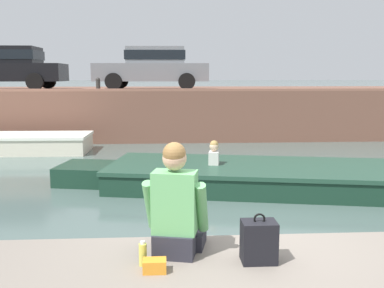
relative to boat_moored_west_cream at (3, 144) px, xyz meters
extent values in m
plane|color=#4C605B|center=(5.50, -3.73, -0.27)|extent=(400.00, 400.00, 0.00)
cube|color=brown|center=(5.50, 4.40, 0.60)|extent=(60.00, 6.00, 1.74)
cube|color=#925F4C|center=(5.50, 1.52, 1.51)|extent=(60.00, 0.24, 0.08)
cube|color=silver|center=(0.23, 0.00, -0.04)|extent=(4.52, 1.57, 0.46)
cube|color=white|center=(0.23, 0.00, 0.23)|extent=(4.58, 1.63, 0.08)
cube|color=brown|center=(0.56, -0.01, 0.13)|extent=(0.26, 1.35, 0.06)
cube|color=#193828|center=(6.63, -4.41, -0.07)|extent=(6.19, 3.10, 0.39)
cube|color=#193828|center=(3.14, -3.76, -0.07)|extent=(1.37, 1.33, 0.39)
cube|color=#244836|center=(6.63, -4.41, 0.16)|extent=(6.26, 3.17, 0.08)
cube|color=brown|center=(7.07, -4.49, 0.06)|extent=(0.58, 1.86, 0.06)
cube|color=silver|center=(5.76, -4.25, 0.24)|extent=(0.26, 0.35, 0.44)
sphere|color=beige|center=(5.76, -4.25, 0.56)|extent=(0.19, 0.19, 0.19)
sphere|color=tan|center=(5.76, -4.25, 0.60)|extent=(0.17, 0.17, 0.17)
cube|color=black|center=(-1.14, 3.54, 2.09)|extent=(4.34, 1.72, 0.64)
cube|color=black|center=(-0.97, 3.54, 2.71)|extent=(2.18, 1.50, 0.60)
cube|color=black|center=(-0.97, 3.54, 2.71)|extent=(2.26, 1.53, 0.33)
cylinder|color=black|center=(0.21, 2.69, 1.77)|extent=(0.60, 0.18, 0.60)
cylinder|color=black|center=(0.20, 4.41, 1.77)|extent=(0.60, 0.18, 0.60)
cube|color=slate|center=(4.26, 3.54, 2.09)|extent=(4.23, 1.89, 0.64)
cube|color=slate|center=(4.43, 3.53, 2.71)|extent=(2.14, 1.61, 0.60)
cube|color=black|center=(4.43, 3.53, 2.71)|extent=(2.22, 1.65, 0.33)
cylinder|color=black|center=(2.94, 2.68, 1.77)|extent=(0.61, 0.20, 0.60)
cylinder|color=black|center=(3.00, 4.48, 1.77)|extent=(0.61, 0.20, 0.60)
cylinder|color=black|center=(5.53, 2.60, 1.77)|extent=(0.61, 0.20, 0.60)
cylinder|color=black|center=(5.59, 4.40, 1.77)|extent=(0.61, 0.20, 0.60)
cylinder|color=#2D2B28|center=(2.56, 1.65, 1.64)|extent=(0.14, 0.14, 0.35)
sphere|color=#2D2B28|center=(2.56, 1.65, 1.84)|extent=(0.15, 0.15, 0.15)
cube|color=#282833|center=(4.87, -9.29, 0.58)|extent=(0.39, 0.35, 0.20)
cube|color=#282833|center=(4.92, -9.07, 0.55)|extent=(0.50, 0.41, 0.14)
cube|color=#66B26B|center=(4.87, -9.29, 0.94)|extent=(0.40, 0.29, 0.52)
cylinder|color=#66B26B|center=(5.10, -9.28, 0.89)|extent=(0.15, 0.30, 0.47)
cylinder|color=#66B26B|center=(4.67, -9.19, 0.89)|extent=(0.15, 0.30, 0.47)
sphere|color=tan|center=(4.87, -9.29, 1.31)|extent=(0.20, 0.20, 0.20)
sphere|color=olive|center=(4.87, -9.29, 1.35)|extent=(0.19, 0.19, 0.19)
cylinder|color=#CCC64C|center=(4.61, -9.47, 0.57)|extent=(0.06, 0.06, 0.18)
cylinder|color=white|center=(4.61, -9.47, 0.68)|extent=(0.04, 0.04, 0.02)
cube|color=black|center=(5.55, -9.46, 0.65)|extent=(0.28, 0.20, 0.34)
cube|color=black|center=(5.55, -9.35, 0.60)|extent=(0.22, 0.06, 0.18)
torus|color=black|center=(5.55, -9.46, 0.84)|extent=(0.10, 0.02, 0.10)
cube|color=orange|center=(4.71, -9.60, 0.53)|extent=(0.18, 0.12, 0.10)
camera|label=1|loc=(4.81, -12.70, 1.98)|focal=40.00mm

